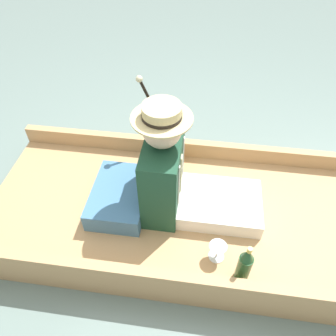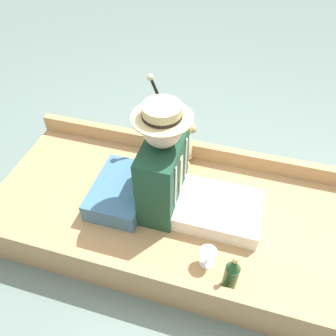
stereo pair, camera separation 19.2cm
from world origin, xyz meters
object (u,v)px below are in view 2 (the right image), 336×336
(seated_person, at_px, (178,177))
(walking_cane, at_px, (166,113))
(wine_glass, at_px, (208,255))
(teddy_bear, at_px, (182,141))
(champagne_bottle, at_px, (231,274))

(seated_person, distance_m, walking_cane, 0.49)
(seated_person, bearing_deg, wine_glass, 27.58)
(teddy_bear, distance_m, champagne_bottle, 0.98)
(seated_person, bearing_deg, teddy_bear, -179.21)
(seated_person, height_order, wine_glass, seated_person)
(teddy_bear, relative_size, walking_cane, 0.64)
(walking_cane, bearing_deg, seated_person, 24.99)
(teddy_bear, relative_size, champagne_bottle, 1.48)
(wine_glass, distance_m, champagne_bottle, 0.18)
(walking_cane, distance_m, champagne_bottle, 1.10)
(wine_glass, bearing_deg, champagne_bottle, 52.72)
(wine_glass, bearing_deg, walking_cane, -148.96)
(seated_person, distance_m, wine_glass, 0.48)
(teddy_bear, xyz_separation_m, wine_glass, (0.75, 0.34, -0.12))
(seated_person, relative_size, champagne_bottle, 2.64)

